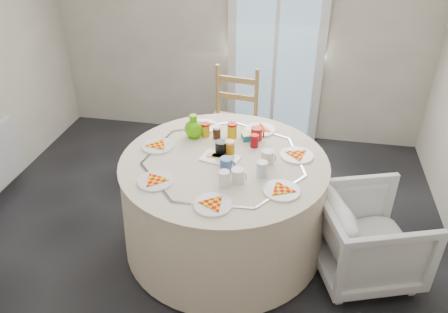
% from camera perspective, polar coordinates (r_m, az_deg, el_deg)
% --- Properties ---
extents(floor, '(4.00, 4.00, 0.00)m').
position_cam_1_polar(floor, '(3.56, -3.61, -11.89)').
color(floor, black).
rests_on(floor, ground).
extents(wall_back, '(4.00, 0.02, 2.60)m').
position_cam_1_polar(wall_back, '(4.68, 1.98, 17.48)').
color(wall_back, '#BCB5A3').
rests_on(wall_back, floor).
extents(glass_door, '(1.00, 0.08, 2.10)m').
position_cam_1_polar(glass_door, '(4.66, 6.83, 14.02)').
color(glass_door, silver).
rests_on(glass_door, floor).
extents(table, '(1.56, 1.56, 0.79)m').
position_cam_1_polar(table, '(3.38, 0.00, -6.13)').
color(table, beige).
rests_on(table, floor).
extents(wooden_chair, '(0.51, 0.49, 1.03)m').
position_cam_1_polar(wooden_chair, '(4.24, 0.89, 3.88)').
color(wooden_chair, tan).
rests_on(wooden_chair, floor).
extents(armchair, '(0.84, 0.86, 0.71)m').
position_cam_1_polar(armchair, '(3.29, 18.48, -9.06)').
color(armchair, silver).
rests_on(armchair, floor).
extents(place_settings, '(1.59, 1.59, 0.02)m').
position_cam_1_polar(place_settings, '(3.16, -0.00, -0.46)').
color(place_settings, white).
rests_on(place_settings, table).
extents(jar_cluster, '(0.51, 0.40, 0.13)m').
position_cam_1_polar(jar_cluster, '(3.37, 0.55, 2.77)').
color(jar_cluster, brown).
rests_on(jar_cluster, table).
extents(butter_tub, '(0.17, 0.15, 0.06)m').
position_cam_1_polar(butter_tub, '(3.42, 3.50, 2.53)').
color(butter_tub, '#16678C').
rests_on(butter_tub, table).
extents(green_pitcher, '(0.16, 0.16, 0.19)m').
position_cam_1_polar(green_pitcher, '(3.41, -3.99, 4.02)').
color(green_pitcher, '#51BA06').
rests_on(green_pitcher, table).
extents(cheese_platter, '(0.30, 0.23, 0.03)m').
position_cam_1_polar(cheese_platter, '(3.17, -0.51, -0.33)').
color(cheese_platter, white).
rests_on(cheese_platter, table).
extents(mugs_glasses, '(0.77, 0.77, 0.12)m').
position_cam_1_polar(mugs_glasses, '(3.09, 2.46, -0.42)').
color(mugs_glasses, '#979797').
rests_on(mugs_glasses, table).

